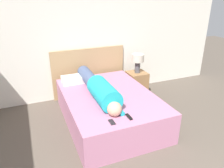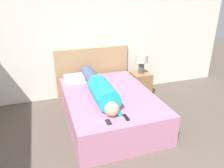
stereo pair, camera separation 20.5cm
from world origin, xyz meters
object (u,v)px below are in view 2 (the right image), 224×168
bed (109,108)px  tv_remote (126,117)px  cell_phone (108,122)px  table_lamp (142,61)px  pillow_near_headboard (79,78)px  nightstand (140,84)px  person_lying (99,88)px

bed → tv_remote: (-0.01, -0.79, 0.27)m
bed → cell_phone: bearing=-108.5°
table_lamp → bed: bearing=-141.0°
pillow_near_headboard → cell_phone: bearing=-86.5°
table_lamp → nightstand: bearing=76.0°
nightstand → table_lamp: (-0.00, -0.00, 0.53)m
cell_phone → bed: bearing=71.5°
bed → cell_phone: (-0.27, -0.82, 0.26)m
person_lying → pillow_near_headboard: bearing=104.6°
nightstand → person_lying: (-1.14, -0.79, 0.41)m
person_lying → tv_remote: (0.17, -0.78, -0.13)m
nightstand → cell_phone: 2.04m
nightstand → cell_phone: bearing=-127.8°
bed → person_lying: person_lying is taller
person_lying → pillow_near_headboard: size_ratio=3.14×
bed → person_lying: (-0.17, -0.01, 0.40)m
bed → nightstand: bearing=39.0°
nightstand → tv_remote: (-0.98, -1.58, 0.27)m
table_lamp → tv_remote: 1.87m
bed → person_lying: 0.44m
bed → cell_phone: 0.90m
nightstand → person_lying: person_lying is taller
person_lying → nightstand: bearing=34.8°
pillow_near_headboard → tv_remote: 1.58m
person_lying → cell_phone: bearing=-97.0°
table_lamp → person_lying: (-1.14, -0.79, -0.13)m
bed → table_lamp: size_ratio=4.97×
bed → cell_phone: size_ratio=15.50×
bed → table_lamp: 1.35m
table_lamp → cell_phone: (-1.24, -1.60, -0.27)m
table_lamp → person_lying: bearing=-145.2°
person_lying → tv_remote: size_ratio=11.54×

